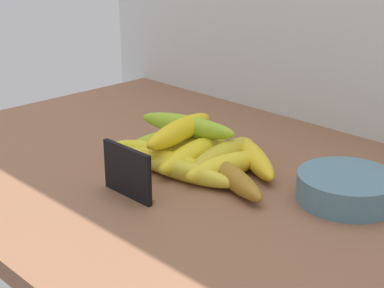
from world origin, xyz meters
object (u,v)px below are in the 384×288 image
at_px(banana_1, 172,140).
at_px(banana_2, 194,154).
at_px(banana_5, 232,177).
at_px(banana_10, 225,167).
at_px(banana_7, 254,158).
at_px(banana_12, 187,125).
at_px(banana_6, 189,146).
at_px(banana_8, 223,155).
at_px(chalkboard_sign, 128,174).
at_px(banana_9, 149,151).
at_px(banana_3, 153,160).
at_px(banana_0, 173,152).
at_px(banana_4, 184,171).
at_px(banana_11, 180,131).
at_px(fruit_bowl, 347,188).

xyz_separation_m(banana_1, banana_2, (0.08, -0.02, 0.00)).
distance_m(banana_5, banana_10, 0.04).
relative_size(banana_1, banana_7, 0.82).
xyz_separation_m(banana_2, banana_12, (-0.05, 0.03, 0.03)).
distance_m(banana_6, banana_8, 0.08).
bearing_deg(chalkboard_sign, banana_5, 56.67).
bearing_deg(banana_9, banana_3, -30.42).
height_order(banana_0, banana_4, banana_0).
height_order(chalkboard_sign, banana_12, chalkboard_sign).
xyz_separation_m(banana_7, banana_11, (-0.12, -0.07, 0.04)).
distance_m(banana_3, banana_9, 0.05).
bearing_deg(banana_0, banana_2, 18.07).
distance_m(chalkboard_sign, banana_5, 0.17).
xyz_separation_m(banana_0, banana_2, (0.04, 0.01, 0.00)).
bearing_deg(banana_6, banana_2, -33.60).
height_order(banana_7, banana_10, banana_10).
xyz_separation_m(chalkboard_sign, banana_7, (0.07, 0.23, -0.02)).
bearing_deg(banana_9, banana_4, -8.90).
xyz_separation_m(banana_0, banana_9, (-0.04, -0.03, -0.00)).
bearing_deg(banana_12, banana_11, -64.54).
xyz_separation_m(banana_1, banana_9, (0.01, -0.06, -0.00)).
height_order(chalkboard_sign, banana_0, chalkboard_sign).
distance_m(chalkboard_sign, banana_0, 0.17).
height_order(chalkboard_sign, banana_3, chalkboard_sign).
distance_m(chalkboard_sign, banana_1, 0.21).
bearing_deg(banana_9, banana_1, 94.82).
distance_m(banana_1, banana_10, 0.16).
height_order(banana_7, banana_9, banana_7).
relative_size(fruit_bowl, banana_1, 1.00).
height_order(banana_1, banana_2, banana_2).
relative_size(banana_3, banana_8, 0.97).
height_order(banana_3, banana_10, banana_10).
relative_size(banana_2, banana_11, 1.01).
bearing_deg(banana_0, banana_9, -140.06).
bearing_deg(chalkboard_sign, banana_9, 127.43).
bearing_deg(chalkboard_sign, fruit_bowl, 42.50).
relative_size(fruit_bowl, banana_11, 0.79).
height_order(banana_2, banana_5, banana_2).
relative_size(banana_6, banana_10, 0.91).
distance_m(banana_8, banana_12, 0.10).
distance_m(banana_6, banana_9, 0.08).
relative_size(banana_0, banana_5, 0.84).
bearing_deg(banana_1, banana_11, -23.36).
distance_m(banana_8, banana_9, 0.14).
bearing_deg(banana_10, banana_3, -149.34).
xyz_separation_m(chalkboard_sign, banana_4, (0.02, 0.11, -0.02)).
xyz_separation_m(fruit_bowl, banana_11, (-0.31, -0.07, 0.03)).
height_order(banana_3, banana_12, banana_12).
relative_size(fruit_bowl, banana_6, 1.05).
relative_size(banana_2, banana_8, 1.10).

